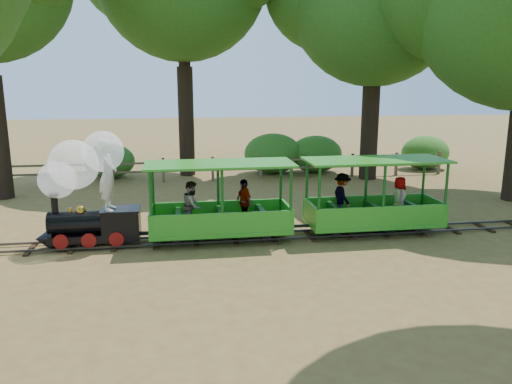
{
  "coord_description": "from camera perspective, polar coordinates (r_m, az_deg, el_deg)",
  "views": [
    {
      "loc": [
        -2.36,
        -12.27,
        4.01
      ],
      "look_at": [
        -0.37,
        0.5,
        1.14
      ],
      "focal_mm": 35.0,
      "sensor_mm": 36.0,
      "label": 1
    }
  ],
  "objects": [
    {
      "name": "ground",
      "position": [
        13.12,
        1.93,
        -5.29
      ],
      "size": [
        90.0,
        90.0,
        0.0
      ],
      "primitive_type": "plane",
      "color": "olive",
      "rests_on": "ground"
    },
    {
      "name": "track",
      "position": [
        13.1,
        1.93,
        -5.0
      ],
      "size": [
        22.0,
        1.0,
        0.1
      ],
      "color": "#3F3D3A",
      "rests_on": "ground"
    },
    {
      "name": "locomotive",
      "position": [
        12.76,
        -19.03,
        1.16
      ],
      "size": [
        2.53,
        1.19,
        2.91
      ],
      "color": "black",
      "rests_on": "ground"
    },
    {
      "name": "carriage_front",
      "position": [
        12.71,
        -4.29,
        -2.14
      ],
      "size": [
        3.71,
        1.51,
        1.93
      ],
      "color": "green",
      "rests_on": "track"
    },
    {
      "name": "carriage_rear",
      "position": [
        13.67,
        12.89,
        -1.32
      ],
      "size": [
        3.71,
        1.51,
        1.93
      ],
      "color": "green",
      "rests_on": "track"
    },
    {
      "name": "fence",
      "position": [
        20.69,
        -2.21,
        2.96
      ],
      "size": [
        18.1,
        0.1,
        1.0
      ],
      "color": "brown",
      "rests_on": "ground"
    },
    {
      "name": "shrub_west",
      "position": [
        22.01,
        -16.38,
        3.42
      ],
      "size": [
        2.09,
        1.61,
        1.45
      ],
      "primitive_type": "ellipsoid",
      "color": "#2D6B1E",
      "rests_on": "ground"
    },
    {
      "name": "shrub_mid_w",
      "position": [
        22.18,
        1.96,
        4.42
      ],
      "size": [
        2.57,
        1.98,
        1.78
      ],
      "primitive_type": "ellipsoid",
      "color": "#2D6B1E",
      "rests_on": "ground"
    },
    {
      "name": "shrub_mid_e",
      "position": [
        22.64,
        6.84,
        4.34
      ],
      "size": [
        2.38,
        1.83,
        1.65
      ],
      "primitive_type": "ellipsoid",
      "color": "#2D6B1E",
      "rests_on": "ground"
    },
    {
      "name": "shrub_east",
      "position": [
        24.59,
        18.78,
        4.3
      ],
      "size": [
        2.25,
        1.73,
        1.56
      ],
      "primitive_type": "ellipsoid",
      "color": "#2D6B1E",
      "rests_on": "ground"
    }
  ]
}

